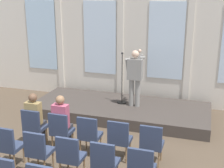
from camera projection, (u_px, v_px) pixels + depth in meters
The scene contains 16 objects.
rear_partition at pixel (133, 34), 9.73m from camera, with size 10.88×0.14×4.54m.
stage_platform at pixel (120, 110), 9.12m from camera, with size 5.18×2.09×0.32m, color #3F3833.
speaker at pixel (135, 74), 8.73m from camera, with size 0.51×0.69×1.65m.
mic_stand at pixel (122, 92), 9.14m from camera, with size 0.28×0.28×1.55m.
chair_r0_c0 at pixel (34, 125), 7.15m from camera, with size 0.46×0.44×0.94m.
audience_r0_c0 at pixel (35, 116), 7.17m from camera, with size 0.36×0.39×1.31m.
chair_r0_c1 at pixel (61, 129), 6.95m from camera, with size 0.46×0.44×0.94m.
audience_r0_c1 at pixel (62, 120), 6.97m from camera, with size 0.36×0.39×1.33m.
chair_r0_c2 at pixel (89, 133), 6.75m from camera, with size 0.46×0.44×0.94m.
chair_r0_c3 at pixel (119, 138), 6.55m from camera, with size 0.46×0.44×0.94m.
chair_r0_c4 at pixel (152, 142), 6.34m from camera, with size 0.46×0.44×0.94m.
chair_r1_c0 at pixel (8, 144), 6.26m from camera, with size 0.46×0.44×0.94m.
chair_r1_c1 at pixel (38, 149), 6.06m from camera, with size 0.46×0.44×0.94m.
chair_r1_c2 at pixel (70, 155), 5.85m from camera, with size 0.46×0.44×0.94m.
chair_r1_c3 at pixel (104, 161), 5.65m from camera, with size 0.46×0.44×0.94m.
chair_r1_c4 at pixel (141, 167), 5.45m from camera, with size 0.46×0.44×0.94m.
Camera 1 is at (2.35, -4.43, 3.52)m, focal length 48.93 mm.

